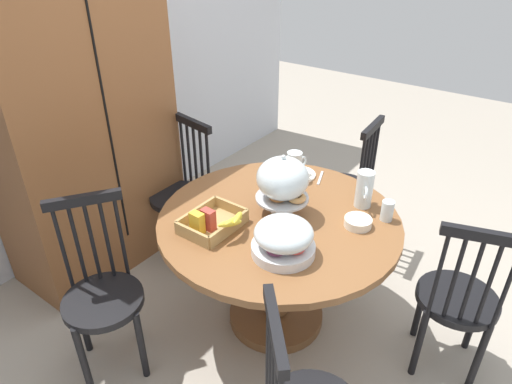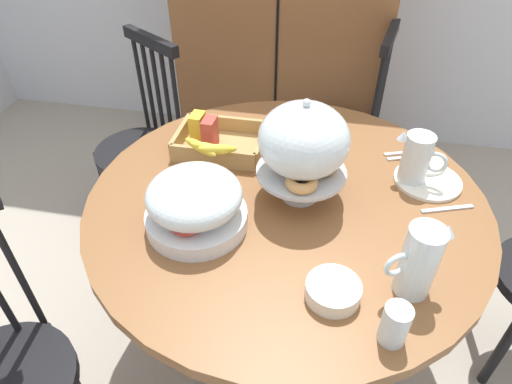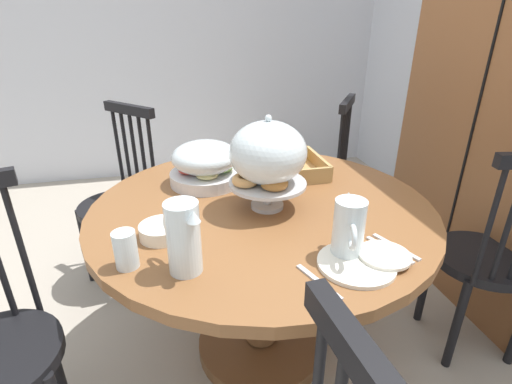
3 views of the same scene
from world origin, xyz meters
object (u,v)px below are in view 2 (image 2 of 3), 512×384
Objects in this scene: pastry_stand_with_dome at (304,144)px; milk_pitcher at (418,264)px; dining_table at (284,239)px; cereal_bowl at (333,291)px; china_plate_large at (427,180)px; windsor_chair_host_seat at (142,150)px; windsor_chair_far_side at (345,130)px; cereal_basket at (216,141)px; orange_juice_pitcher at (416,161)px; windsor_chair_near_window at (2,379)px; china_plate_small at (424,162)px; fruit_platter_covered at (195,203)px; drinking_glass at (395,325)px.

pastry_stand_with_dome is 0.46m from milk_pitcher.
cereal_bowl is (0.17, -0.37, 0.22)m from dining_table.
pastry_stand_with_dome is 1.56× the size of china_plate_large.
windsor_chair_host_seat is at bearing 135.65° from cereal_bowl.
windsor_chair_far_side is 3.09× the size of cereal_basket.
windsor_chair_host_seat is 1.46m from milk_pitcher.
windsor_chair_far_side is at bearing 81.01° from pastry_stand_with_dome.
orange_juice_pitcher is at bearing -18.47° from windsor_chair_host_seat.
windsor_chair_near_window reaches higher than china_plate_small.
china_plate_large is (0.69, 0.35, -0.08)m from fruit_platter_covered.
pastry_stand_with_dome reaches higher than cereal_bowl.
windsor_chair_near_window is at bearing -146.26° from china_plate_large.
pastry_stand_with_dome is 1.09× the size of cereal_basket.
cereal_bowl is at bearing -161.75° from milk_pitcher.
milk_pitcher reaches higher than cereal_bowl.
pastry_stand_with_dome is 0.50m from china_plate_small.
dining_table is 7.18× the size of orange_juice_pitcher.
windsor_chair_near_window is 1.09m from pastry_stand_with_dome.
windsor_chair_near_window is 2.83× the size of pastry_stand_with_dome.
orange_juice_pitcher is 0.58m from cereal_bowl.
milk_pitcher is 1.48× the size of cereal_bowl.
milk_pitcher reaches higher than cereal_basket.
orange_juice_pitcher reaches higher than china_plate_small.
windsor_chair_host_seat is at bearing 146.43° from pastry_stand_with_dome.
pastry_stand_with_dome reaches higher than windsor_chair_host_seat.
china_plate_small is (0.40, 0.24, -0.18)m from pastry_stand_with_dome.
china_plate_large is at bearing 26.59° from fruit_platter_covered.
dining_table is 0.94m from windsor_chair_far_side.
milk_pitcher is at bearing -94.03° from orange_juice_pitcher.
orange_juice_pitcher is (0.40, 0.16, 0.28)m from dining_table.
dining_table is at bearing -166.80° from pastry_stand_with_dome.
drinking_glass is (0.14, -0.09, 0.03)m from cereal_bowl.
orange_juice_pitcher is (1.16, -0.39, 0.37)m from windsor_chair_host_seat.
windsor_chair_host_seat is at bearing 161.53° from orange_juice_pitcher.
fruit_platter_covered is at bearing 155.71° from cereal_bowl.
china_plate_large is (0.06, 0.01, -0.08)m from orange_juice_pitcher.
milk_pitcher is 0.22m from cereal_bowl.
windsor_chair_host_seat is 8.86× the size of drinking_glass.
dining_table is at bearing -160.16° from china_plate_large.
china_plate_small is (0.73, 0.05, -0.03)m from cereal_basket.
windsor_chair_far_side is 5.48× the size of orange_juice_pitcher.
windsor_chair_far_side reaches higher than cereal_basket.
pastry_stand_with_dome is at bearing -159.53° from china_plate_large.
drinking_glass is at bearing -60.38° from pastry_stand_with_dome.
windsor_chair_far_side reaches higher than fruit_platter_covered.
cereal_basket is 0.90m from drinking_glass.
milk_pitcher is (-0.03, -0.46, 0.01)m from orange_juice_pitcher.
china_plate_large is 0.09m from china_plate_small.
windsor_chair_far_side is 8.86× the size of drinking_glass.
windsor_chair_near_window reaches higher than fruit_platter_covered.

